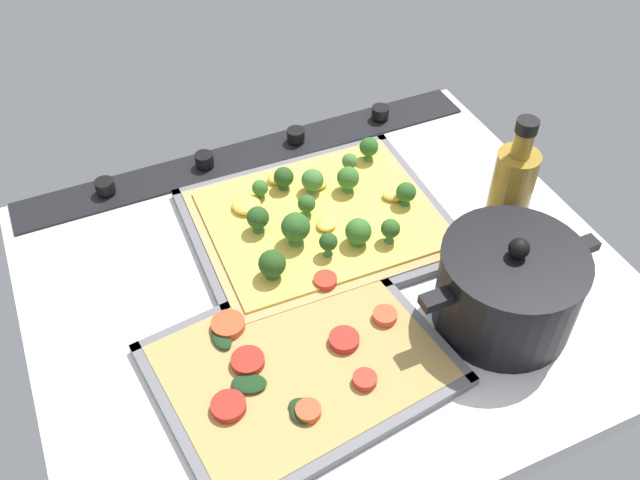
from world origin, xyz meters
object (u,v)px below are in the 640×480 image
(baking_tray_back, at_px, (301,366))
(oil_bottle, at_px, (509,196))
(veggie_pizza_back, at_px, (298,362))
(baking_tray_front, at_px, (319,226))
(broccoli_pizza, at_px, (319,217))
(cooking_pot, at_px, (508,288))

(baking_tray_back, distance_m, oil_bottle, 0.35)
(baking_tray_back, xyz_separation_m, veggie_pizza_back, (0.00, -0.00, 0.01))
(baking_tray_front, relative_size, broccoli_pizza, 1.08)
(baking_tray_front, height_order, oil_bottle, oil_bottle)
(baking_tray_front, xyz_separation_m, baking_tray_back, (0.12, 0.20, 0.00))
(baking_tray_front, distance_m, broccoli_pizza, 0.02)
(cooking_pot, bearing_deg, baking_tray_front, -59.99)
(broccoli_pizza, relative_size, oil_bottle, 1.64)
(veggie_pizza_back, xyz_separation_m, cooking_pot, (-0.25, 0.03, 0.04))
(broccoli_pizza, bearing_deg, baking_tray_back, 60.62)
(baking_tray_back, bearing_deg, veggie_pizza_back, -34.29)
(veggie_pizza_back, height_order, cooking_pot, cooking_pot)
(broccoli_pizza, height_order, baking_tray_back, broccoli_pizza)
(cooking_pot, bearing_deg, veggie_pizza_back, -7.58)
(baking_tray_front, distance_m, baking_tray_back, 0.23)
(veggie_pizza_back, distance_m, cooking_pot, 0.26)
(broccoli_pizza, height_order, veggie_pizza_back, broccoli_pizza)
(broccoli_pizza, relative_size, veggie_pizza_back, 1.01)
(broccoli_pizza, height_order, cooking_pot, cooking_pot)
(baking_tray_front, bearing_deg, veggie_pizza_back, 59.85)
(broccoli_pizza, xyz_separation_m, veggie_pizza_back, (0.12, 0.20, -0.01))
(broccoli_pizza, relative_size, cooking_pot, 1.36)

